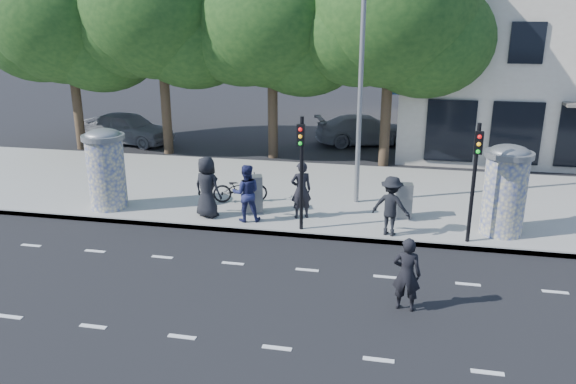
% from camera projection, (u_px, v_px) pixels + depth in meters
% --- Properties ---
extents(ground, '(120.00, 120.00, 0.00)m').
position_uv_depth(ground, '(297.00, 296.00, 13.19)').
color(ground, black).
rests_on(ground, ground).
extents(sidewalk, '(40.00, 8.00, 0.15)m').
position_uv_depth(sidewalk, '(336.00, 195.00, 20.16)').
color(sidewalk, gray).
rests_on(sidewalk, ground).
extents(curb, '(40.00, 0.10, 0.16)m').
position_uv_depth(curb, '(319.00, 236.00, 16.48)').
color(curb, slate).
rests_on(curb, ground).
extents(lane_dash_near, '(32.00, 0.12, 0.01)m').
position_uv_depth(lane_dash_near, '(277.00, 348.00, 11.14)').
color(lane_dash_near, silver).
rests_on(lane_dash_near, ground).
extents(lane_dash_far, '(32.00, 0.12, 0.01)m').
position_uv_depth(lane_dash_far, '(307.00, 270.00, 14.50)').
color(lane_dash_far, silver).
rests_on(lane_dash_far, ground).
extents(ad_column_left, '(1.36, 1.36, 2.65)m').
position_uv_depth(ad_column_left, '(106.00, 167.00, 18.28)').
color(ad_column_left, beige).
rests_on(ad_column_left, sidewalk).
extents(ad_column_right, '(1.36, 1.36, 2.65)m').
position_uv_depth(ad_column_right, '(505.00, 188.00, 16.12)').
color(ad_column_right, beige).
rests_on(ad_column_right, sidewalk).
extents(traffic_pole_near, '(0.22, 0.31, 3.40)m').
position_uv_depth(traffic_pole_near, '(301.00, 162.00, 16.16)').
color(traffic_pole_near, black).
rests_on(traffic_pole_near, sidewalk).
extents(traffic_pole_far, '(0.22, 0.31, 3.40)m').
position_uv_depth(traffic_pole_far, '(475.00, 171.00, 15.25)').
color(traffic_pole_far, black).
rests_on(traffic_pole_far, sidewalk).
extents(street_lamp, '(0.25, 0.93, 8.00)m').
position_uv_depth(street_lamp, '(361.00, 64.00, 17.75)').
color(street_lamp, slate).
rests_on(street_lamp, sidewalk).
extents(tree_far_left, '(7.20, 7.20, 9.26)m').
position_uv_depth(tree_far_left, '(67.00, 16.00, 25.41)').
color(tree_far_left, '#38281C').
rests_on(tree_far_left, ground).
extents(tree_mid_left, '(7.20, 7.20, 9.57)m').
position_uv_depth(tree_mid_left, '(159.00, 8.00, 24.46)').
color(tree_mid_left, '#38281C').
rests_on(tree_mid_left, ground).
extents(tree_near_left, '(6.80, 6.80, 8.97)m').
position_uv_depth(tree_near_left, '(272.00, 19.00, 23.84)').
color(tree_near_left, '#38281C').
rests_on(tree_near_left, ground).
extents(tree_center, '(7.00, 7.00, 9.30)m').
position_uv_depth(tree_center, '(391.00, 13.00, 22.44)').
color(tree_center, '#38281C').
rests_on(tree_center, ground).
extents(ped_a, '(1.11, 0.92, 1.95)m').
position_uv_depth(ped_a, '(207.00, 187.00, 17.57)').
color(ped_a, black).
rests_on(ped_a, sidewalk).
extents(ped_b, '(0.78, 0.67, 1.82)m').
position_uv_depth(ped_b, '(301.00, 190.00, 17.50)').
color(ped_b, black).
rests_on(ped_b, sidewalk).
extents(ped_c, '(1.02, 0.88, 1.80)m').
position_uv_depth(ped_c, '(246.00, 193.00, 17.24)').
color(ped_c, '#1F234F').
rests_on(ped_c, sidewalk).
extents(ped_d, '(1.28, 0.95, 1.76)m').
position_uv_depth(ped_d, '(391.00, 206.00, 16.16)').
color(ped_d, black).
rests_on(ped_d, sidewalk).
extents(man_road, '(0.67, 0.48, 1.72)m').
position_uv_depth(man_road, '(407.00, 274.00, 12.36)').
color(man_road, black).
rests_on(man_road, ground).
extents(bicycle, '(1.15, 1.95, 0.97)m').
position_uv_depth(bicycle, '(240.00, 188.00, 19.09)').
color(bicycle, black).
rests_on(bicycle, sidewalk).
extents(cabinet_left, '(0.69, 0.59, 1.22)m').
position_uv_depth(cabinet_left, '(253.00, 194.00, 18.09)').
color(cabinet_left, slate).
rests_on(cabinet_left, sidewalk).
extents(cabinet_right, '(0.57, 0.44, 1.11)m').
position_uv_depth(cabinet_right, '(403.00, 201.00, 17.61)').
color(cabinet_right, slate).
rests_on(cabinet_right, sidewalk).
extents(car_left, '(2.84, 5.00, 1.61)m').
position_uv_depth(car_left, '(128.00, 128.00, 28.14)').
color(car_left, slate).
rests_on(car_left, ground).
extents(car_right, '(3.50, 5.39, 1.45)m').
position_uv_depth(car_right, '(366.00, 130.00, 28.04)').
color(car_right, slate).
rests_on(car_right, ground).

